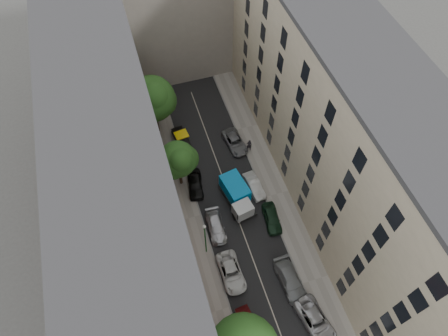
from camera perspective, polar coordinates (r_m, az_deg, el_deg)
name	(u,v)px	position (r m, az deg, el deg)	size (l,w,h in m)	color
ground	(233,206)	(47.50, 1.35, -5.51)	(120.00, 120.00, 0.00)	#4C4C49
road_surface	(233,206)	(47.49, 1.35, -5.51)	(8.00, 44.00, 0.02)	black
sidewalk_left	(188,219)	(46.84, -5.11, -7.20)	(3.00, 44.00, 0.15)	gray
sidewalk_right	(277,194)	(48.65, 7.53, -3.73)	(3.00, 44.00, 0.15)	gray
building_left	(123,185)	(38.36, -14.17, -2.43)	(8.00, 44.00, 20.00)	#504E4B
building_right	(337,131)	(42.64, 15.87, 5.09)	(8.00, 44.00, 20.00)	#C4B599
building_endcap	(172,4)	(59.81, -7.50, 22.19)	(18.00, 12.00, 18.00)	gray
tarp_truck	(237,195)	(46.61, 1.87, -3.88)	(3.20, 6.02, 2.62)	black
car_left_1	(249,326)	(42.07, 3.57, -21.55)	(1.35, 3.88, 1.28)	#4A0E10
car_left_2	(231,272)	(43.46, 1.04, -14.68)	(2.25, 4.88, 1.35)	silver
car_left_3	(216,226)	(45.57, -1.15, -8.35)	(1.82, 4.48, 1.30)	#B6B7BB
car_left_4	(195,184)	(48.32, -4.14, -2.31)	(1.74, 4.33, 1.48)	black
car_left_5	(182,140)	(52.43, -6.01, 4.00)	(1.51, 4.33, 1.43)	black
car_right_0	(316,321)	(42.96, 12.96, -20.57)	(2.41, 5.22, 1.45)	silver
car_right_1	(290,280)	(43.68, 9.43, -15.52)	(2.05, 5.04, 1.46)	gray
car_right_2	(272,218)	(46.29, 6.86, -7.13)	(1.67, 4.14, 1.41)	black
car_right_3	(254,186)	(48.29, 4.33, -2.55)	(1.41, 4.06, 1.34)	silver
car_right_4	(235,142)	(52.03, 1.57, 3.72)	(2.16, 4.68, 1.30)	slate
tree_mid	(179,160)	(45.28, -6.48, 1.07)	(4.73, 4.36, 7.21)	#382619
tree_far	(153,100)	(50.26, -10.08, 9.52)	(5.94, 5.76, 8.97)	#382619
lamp_post	(205,236)	(41.37, -2.72, -9.72)	(0.36, 0.36, 6.29)	#195922
pedestrian	(249,145)	(51.26, 3.61, 3.29)	(0.68, 0.45, 1.87)	black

